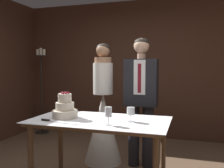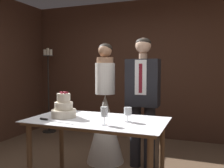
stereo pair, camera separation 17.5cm
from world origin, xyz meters
name	(u,v)px [view 2 (the right image)]	position (x,y,z in m)	size (l,w,h in m)	color
wall_back	(145,69)	(0.00, 2.43, 1.33)	(4.94, 0.12, 2.66)	#472B1E
cake_table	(97,128)	(0.07, 0.00, 0.72)	(1.46, 0.80, 0.82)	brown
tiered_cake	(64,108)	(-0.32, -0.02, 0.92)	(0.27, 0.27, 0.29)	beige
cake_knife	(50,120)	(-0.35, -0.24, 0.83)	(0.44, 0.09, 0.02)	silver
wine_glass_near	(128,112)	(0.41, 0.01, 0.92)	(0.08, 0.08, 0.15)	silver
wine_glass_middle	(104,113)	(0.24, -0.21, 0.94)	(0.07, 0.07, 0.18)	silver
bride	(105,119)	(-0.21, 0.90, 0.62)	(0.54, 0.54, 1.71)	white
groom	(143,95)	(0.34, 0.90, 1.00)	(0.44, 0.25, 1.76)	black
candle_stand	(48,89)	(-1.95, 2.01, 0.90)	(0.28, 0.28, 1.76)	black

